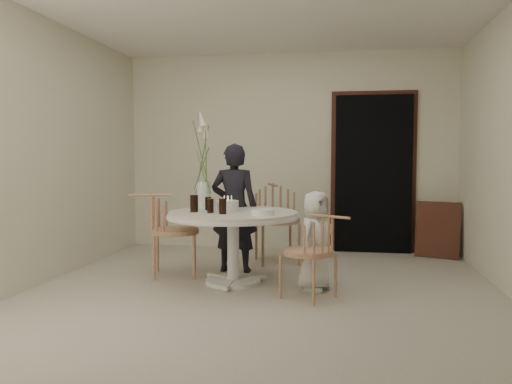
% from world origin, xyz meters
% --- Properties ---
extents(ground, '(4.50, 4.50, 0.00)m').
position_xyz_m(ground, '(0.00, 0.00, 0.00)').
color(ground, beige).
rests_on(ground, ground).
extents(room_shell, '(4.50, 4.50, 4.50)m').
position_xyz_m(room_shell, '(0.00, 0.00, 1.62)').
color(room_shell, white).
rests_on(room_shell, ground).
extents(doorway, '(1.00, 0.10, 2.10)m').
position_xyz_m(doorway, '(1.15, 2.19, 1.05)').
color(doorway, black).
rests_on(doorway, ground).
extents(door_trim, '(1.12, 0.03, 2.22)m').
position_xyz_m(door_trim, '(1.15, 2.23, 1.11)').
color(door_trim, '#552A1D').
rests_on(door_trim, ground).
extents(table, '(1.33, 1.33, 0.73)m').
position_xyz_m(table, '(-0.35, 0.25, 0.62)').
color(table, silver).
rests_on(table, ground).
extents(picture_frame, '(0.56, 0.32, 0.71)m').
position_xyz_m(picture_frame, '(1.95, 1.95, 0.36)').
color(picture_frame, '#552A1D').
rests_on(picture_frame, ground).
extents(chair_far, '(0.65, 0.67, 0.95)m').
position_xyz_m(chair_far, '(-0.08, 1.44, 0.62)').
color(chair_far, tan).
rests_on(chair_far, ground).
extents(chair_right, '(0.59, 0.57, 0.78)m').
position_xyz_m(chair_right, '(0.53, -0.23, 0.51)').
color(chair_right, tan).
rests_on(chair_right, ground).
extents(chair_left, '(0.61, 0.58, 0.90)m').
position_xyz_m(chair_left, '(-1.16, 0.43, 0.58)').
color(chair_left, tan).
rests_on(chair_left, ground).
extents(girl, '(0.52, 0.35, 1.43)m').
position_xyz_m(girl, '(-0.45, 0.77, 0.71)').
color(girl, black).
rests_on(girl, ground).
extents(boy, '(0.49, 0.56, 0.96)m').
position_xyz_m(boy, '(0.49, 0.13, 0.48)').
color(boy, silver).
rests_on(boy, ground).
extents(birthday_cake, '(0.23, 0.23, 0.16)m').
position_xyz_m(birthday_cake, '(-0.42, 0.28, 0.78)').
color(birthday_cake, silver).
rests_on(birthday_cake, table).
extents(cola_tumbler_a, '(0.07, 0.07, 0.14)m').
position_xyz_m(cola_tumbler_a, '(-0.55, 0.11, 0.80)').
color(cola_tumbler_a, black).
rests_on(cola_tumbler_a, table).
extents(cola_tumbler_b, '(0.09, 0.09, 0.15)m').
position_xyz_m(cola_tumbler_b, '(-0.40, 0.02, 0.81)').
color(cola_tumbler_b, black).
rests_on(cola_tumbler_b, table).
extents(cola_tumbler_c, '(0.08, 0.08, 0.17)m').
position_xyz_m(cola_tumbler_c, '(-0.73, 0.15, 0.82)').
color(cola_tumbler_c, black).
rests_on(cola_tumbler_c, table).
extents(cola_tumbler_d, '(0.07, 0.07, 0.14)m').
position_xyz_m(cola_tumbler_d, '(-0.64, 0.35, 0.80)').
color(cola_tumbler_d, black).
rests_on(cola_tumbler_d, table).
extents(plate_stack, '(0.30, 0.30, 0.06)m').
position_xyz_m(plate_stack, '(-0.01, -0.00, 0.76)').
color(plate_stack, white).
rests_on(plate_stack, table).
extents(flower_vase, '(0.15, 0.15, 1.05)m').
position_xyz_m(flower_vase, '(-0.76, 0.62, 1.10)').
color(flower_vase, silver).
rests_on(flower_vase, table).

